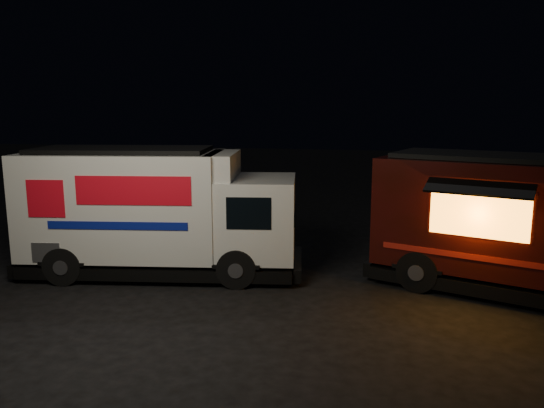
{
  "coord_description": "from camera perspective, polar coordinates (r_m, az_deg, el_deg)",
  "views": [
    {
      "loc": [
        4.12,
        -11.0,
        4.11
      ],
      "look_at": [
        1.26,
        2.0,
        1.65
      ],
      "focal_mm": 35.0,
      "sensor_mm": 36.0,
      "label": 1
    }
  ],
  "objects": [
    {
      "name": "red_truck",
      "position": [
        12.82,
        25.61,
        -2.15
      ],
      "size": [
        7.03,
        4.48,
        3.07
      ],
      "primitive_type": null,
      "rotation": [
        0.0,
        0.0,
        -0.34
      ],
      "color": "#350A09",
      "rests_on": "ground"
    },
    {
      "name": "ground",
      "position": [
        12.45,
        -7.78,
        -8.9
      ],
      "size": [
        80.0,
        80.0,
        0.0
      ],
      "primitive_type": "plane",
      "color": "black",
      "rests_on": "ground"
    },
    {
      "name": "white_truck",
      "position": [
        13.31,
        -11.77,
        -0.78
      ],
      "size": [
        7.18,
        3.42,
        3.13
      ],
      "primitive_type": null,
      "rotation": [
        0.0,
        0.0,
        0.16
      ],
      "color": "silver",
      "rests_on": "ground"
    }
  ]
}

